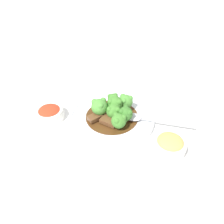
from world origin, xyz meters
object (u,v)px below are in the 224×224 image
broccoli_floret_1 (126,101)px  broccoli_floret_3 (114,111)px  serving_spoon (141,118)px  side_bowl_kimchi (50,113)px  broccoli_floret_5 (113,99)px  broccoli_floret_0 (115,104)px  main_plate (112,117)px  beef_strip_1 (122,113)px  broccoli_floret_2 (100,106)px  beef_strip_0 (109,121)px  sauce_dish (135,86)px  broccoli_floret_4 (119,121)px  side_bowl_appetizer (170,145)px  beef_strip_2 (95,117)px  broccoli_floret_6 (125,113)px

broccoli_floret_1 → broccoli_floret_3: (-0.05, 0.04, -0.01)m
serving_spoon → side_bowl_kimchi: (0.00, 0.31, -0.00)m
broccoli_floret_5 → broccoli_floret_0: bearing=-162.9°
main_plate → broccoli_floret_3: 0.04m
beef_strip_1 → broccoli_floret_3: broccoli_floret_3 is taller
beef_strip_1 → broccoli_floret_2: size_ratio=0.89×
beef_strip_1 → broccoli_floret_1: bearing=-13.6°
beef_strip_0 → serving_spoon: size_ratio=0.28×
beef_strip_0 → broccoli_floret_2: broccoli_floret_2 is taller
broccoli_floret_2 → main_plate: bearing=-93.8°
sauce_dish → broccoli_floret_4: bearing=168.8°
side_bowl_appetizer → sauce_dish: (0.33, 0.10, -0.02)m
beef_strip_1 → broccoli_floret_0: size_ratio=0.92×
beef_strip_0 → broccoli_floret_2: (0.04, 0.04, 0.03)m
broccoli_floret_2 → broccoli_floret_0: bearing=-68.4°
main_plate → broccoli_floret_1: size_ratio=5.13×
broccoli_floret_0 → broccoli_floret_1: broccoli_floret_0 is taller
sauce_dish → serving_spoon: bearing=-175.2°
beef_strip_0 → broccoli_floret_4: broccoli_floret_4 is taller
sauce_dish → beef_strip_2: bearing=149.8°
broccoli_floret_1 → sauce_dish: bearing=-11.8°
broccoli_floret_2 → broccoli_floret_4: 0.09m
main_plate → broccoli_floret_2: size_ratio=4.70×
beef_strip_1 → broccoli_floret_5: (0.05, 0.04, 0.02)m
beef_strip_1 → beef_strip_2: size_ratio=1.03×
broccoli_floret_6 → broccoli_floret_1: bearing=2.1°
broccoli_floret_0 → side_bowl_kimchi: broccoli_floret_0 is taller
broccoli_floret_5 → broccoli_floret_6: bearing=-148.3°
broccoli_floret_0 → side_bowl_appetizer: 0.23m
beef_strip_0 → beef_strip_1: 0.06m
beef_strip_2 → broccoli_floret_1: 0.12m
main_plate → beef_strip_2: size_ratio=5.45×
beef_strip_0 → side_bowl_appetizer: size_ratio=0.68×
beef_strip_1 → side_bowl_kimchi: (-0.02, 0.25, -0.00)m
broccoli_floret_3 → broccoli_floret_4: 0.05m
main_plate → sauce_dish: bearing=-20.8°
main_plate → broccoli_floret_2: 0.06m
beef_strip_1 → beef_strip_2: beef_strip_2 is taller
beef_strip_1 → broccoli_floret_2: bearing=91.4°
broccoli_floret_1 → beef_strip_1: bearing=166.4°
broccoli_floret_0 → broccoli_floret_4: broccoli_floret_0 is taller
main_plate → broccoli_floret_6: broccoli_floret_6 is taller
main_plate → broccoli_floret_6: 0.07m
beef_strip_2 → side_bowl_kimchi: 0.16m
broccoli_floret_0 → side_bowl_kimchi: size_ratio=0.64×
beef_strip_0 → broccoli_floret_2: bearing=42.3°
main_plate → beef_strip_0: bearing=170.6°
beef_strip_0 → beef_strip_1: bearing=-44.8°
beef_strip_2 → broccoli_floret_6: size_ratio=0.97×
broccoli_floret_4 → broccoli_floret_1: bearing=-10.0°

